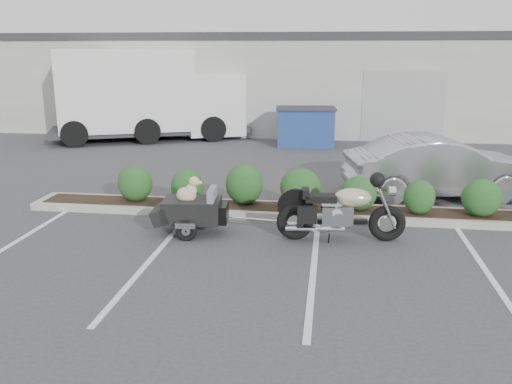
# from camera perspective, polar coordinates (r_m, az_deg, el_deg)

# --- Properties ---
(ground) EXTENTS (90.00, 90.00, 0.00)m
(ground) POSITION_cam_1_polar(r_m,az_deg,el_deg) (9.49, -1.07, -6.11)
(ground) COLOR #38383A
(ground) RESTS_ON ground
(planter_kerb) EXTENTS (12.00, 1.00, 0.15)m
(planter_kerb) POSITION_cam_1_polar(r_m,az_deg,el_deg) (11.45, 5.62, -2.08)
(planter_kerb) COLOR #9E9E93
(planter_kerb) RESTS_ON ground
(building) EXTENTS (26.00, 10.00, 4.00)m
(building) POSITION_cam_1_polar(r_m,az_deg,el_deg) (25.82, 4.96, 11.70)
(building) COLOR #9EA099
(building) RESTS_ON ground
(motorcycle) EXTENTS (2.35, 0.84, 1.35)m
(motorcycle) POSITION_cam_1_polar(r_m,az_deg,el_deg) (9.90, 8.94, -2.10)
(motorcycle) COLOR black
(motorcycle) RESTS_ON ground
(pet_trailer) EXTENTS (1.89, 1.06, 1.12)m
(pet_trailer) POSITION_cam_1_polar(r_m,az_deg,el_deg) (10.26, -6.83, -1.81)
(pet_trailer) COLOR black
(pet_trailer) RESTS_ON ground
(sedan) EXTENTS (4.58, 2.37, 1.44)m
(sedan) POSITION_cam_1_polar(r_m,az_deg,el_deg) (13.38, 18.80, 2.52)
(sedan) COLOR #A6A5AC
(sedan) RESTS_ON ground
(dumpster) EXTENTS (2.21, 1.61, 1.38)m
(dumpster) POSITION_cam_1_polar(r_m,az_deg,el_deg) (19.62, 5.22, 6.89)
(dumpster) COLOR navy
(dumpster) RESTS_ON ground
(delivery_truck) EXTENTS (7.74, 4.97, 3.39)m
(delivery_truck) POSITION_cam_1_polar(r_m,az_deg,el_deg) (21.31, -11.21, 9.82)
(delivery_truck) COLOR silver
(delivery_truck) RESTS_ON ground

